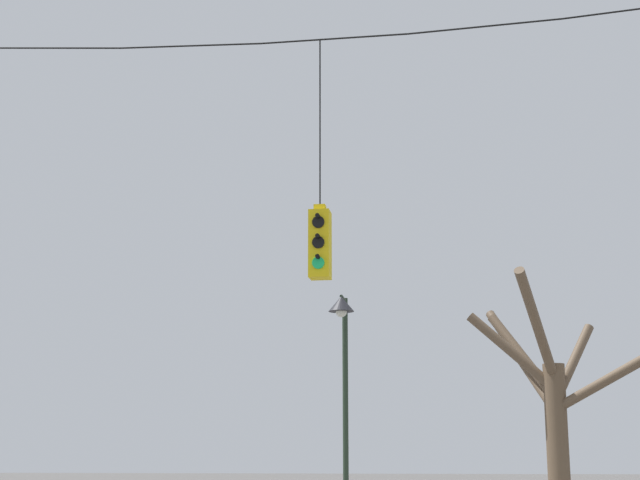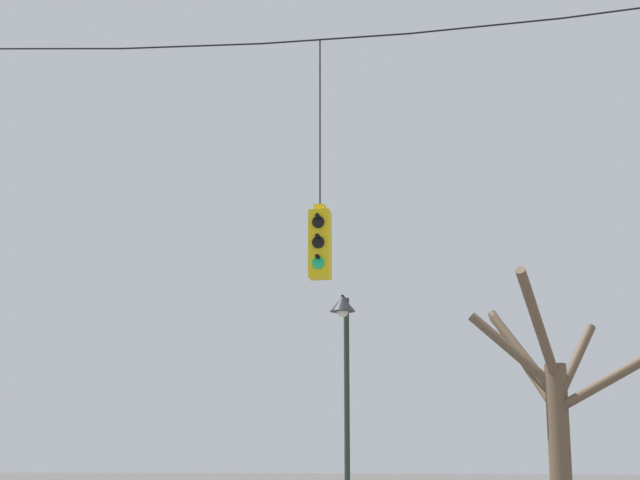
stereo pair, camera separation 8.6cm
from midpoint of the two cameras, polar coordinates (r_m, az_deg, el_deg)
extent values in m
cylinder|color=black|center=(18.52, -15.40, 10.72)|extent=(2.55, 0.03, 0.21)
cylinder|color=black|center=(17.62, -7.71, 11.13)|extent=(2.55, 0.03, 0.12)
cylinder|color=black|center=(17.09, 0.67, 11.63)|extent=(2.55, 0.03, 0.03)
cylinder|color=black|center=(16.96, 9.41, 12.16)|extent=(2.55, 0.03, 0.12)
cube|color=yellow|center=(15.98, -0.15, -0.27)|extent=(0.34, 0.34, 1.13)
cube|color=yellow|center=(16.13, -0.15, 1.86)|extent=(0.19, 0.19, 0.10)
cylinder|color=black|center=(16.57, -0.15, 6.93)|extent=(0.02, 0.02, 2.93)
cylinder|color=black|center=(15.88, -0.26, 1.06)|extent=(0.20, 0.03, 0.20)
cylinder|color=black|center=(15.86, -0.28, 1.41)|extent=(0.07, 0.12, 0.07)
cylinder|color=black|center=(15.81, -0.26, -0.13)|extent=(0.20, 0.03, 0.20)
cylinder|color=black|center=(15.78, -0.29, 0.22)|extent=(0.07, 0.12, 0.07)
cylinder|color=#19C666|center=(15.74, -0.26, -1.33)|extent=(0.20, 0.03, 0.20)
cylinder|color=black|center=(15.71, -0.29, -0.98)|extent=(0.07, 0.12, 0.07)
cylinder|color=black|center=(16.24, -0.05, 0.75)|extent=(0.20, 0.03, 0.20)
cylinder|color=black|center=(16.30, -0.03, 1.03)|extent=(0.07, 0.12, 0.07)
cylinder|color=black|center=(16.16, -0.05, -0.41)|extent=(0.20, 0.03, 0.20)
cylinder|color=black|center=(16.23, -0.03, -0.13)|extent=(0.07, 0.12, 0.07)
cylinder|color=#19C666|center=(16.10, -0.05, -1.58)|extent=(0.20, 0.03, 0.20)
cylinder|color=black|center=(16.16, -0.03, -1.30)|extent=(0.07, 0.12, 0.07)
cylinder|color=#233323|center=(21.12, 1.38, -10.25)|extent=(0.12, 0.12, 5.09)
cylinder|color=#233323|center=(21.08, 1.24, -3.42)|extent=(0.07, 0.60, 0.07)
cone|color=#232328|center=(20.76, 1.13, -3.73)|extent=(0.54, 0.54, 0.33)
sphere|color=silver|center=(20.74, 1.13, -4.18)|extent=(0.25, 0.25, 0.25)
cylinder|color=brown|center=(21.59, 13.56, -11.86)|extent=(0.47, 0.47, 3.66)
cylinder|color=brown|center=(22.78, 11.50, -6.83)|extent=(1.51, 2.48, 2.59)
cylinder|color=brown|center=(22.18, 14.38, -6.96)|extent=(1.16, 1.18, 1.82)
cylinder|color=brown|center=(21.69, 10.97, -6.40)|extent=(1.88, 0.27, 1.75)
cylinder|color=brown|center=(22.16, 11.58, -6.64)|extent=(1.50, 1.26, 2.03)
cylinder|color=brown|center=(21.21, 16.37, -7.75)|extent=(2.31, 1.34, 1.35)
cylinder|color=brown|center=(20.53, 12.42, -4.93)|extent=(0.99, 2.59, 2.08)
camera|label=1|loc=(0.04, -90.15, 0.03)|focal=55.00mm
camera|label=2|loc=(0.04, 89.85, -0.03)|focal=55.00mm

